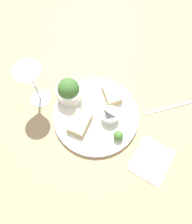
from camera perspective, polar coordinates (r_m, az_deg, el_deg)
The scene contains 10 objects.
ground_plane at distance 0.79m, azimuth -0.00°, elevation -1.01°, with size 4.00×4.00×0.00m, color tan.
dinner_plate at distance 0.79m, azimuth -0.00°, elevation -0.81°, with size 0.31×0.31×0.01m.
salad_bowl at distance 0.78m, azimuth -7.06°, elevation 5.57°, with size 0.09×0.09×0.09m.
sauce_ramekin at distance 0.76m, azimuth 3.69°, elevation -0.68°, with size 0.06×0.06×0.03m.
cheese_toast_near at distance 0.76m, azimuth -4.26°, elevation -2.86°, with size 0.10×0.08×0.03m.
cheese_toast_far at distance 0.81m, azimuth 4.14°, elevation 4.76°, with size 0.10×0.09×0.03m.
wine_glass at distance 0.74m, azimuth -16.51°, elevation 8.19°, with size 0.09×0.09×0.18m.
garnish at distance 0.74m, azimuth 5.86°, elevation -6.15°, with size 0.03×0.03×0.03m.
napkin at distance 0.77m, azimuth 14.29°, elevation -12.09°, with size 0.17×0.15×0.01m.
fork at distance 0.85m, azimuth 18.51°, elevation 1.08°, with size 0.10×0.17×0.01m.
Camera 1 is at (0.30, 0.07, 0.73)m, focal length 35.00 mm.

